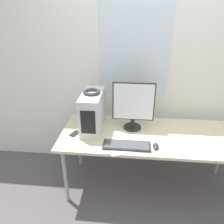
{
  "coord_description": "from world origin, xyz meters",
  "views": [
    {
      "loc": [
        -0.23,
        -1.62,
        1.95
      ],
      "look_at": [
        -0.43,
        0.39,
        0.96
      ],
      "focal_mm": 35.0,
      "sensor_mm": 36.0,
      "label": 1
    }
  ],
  "objects_px": {
    "headphones": "(92,92)",
    "cell_phone": "(75,134)",
    "monitor_main": "(133,105)",
    "keyboard": "(127,145)",
    "mouse": "(156,146)",
    "pc_tower": "(93,112)"
  },
  "relations": [
    {
      "from": "monitor_main",
      "to": "mouse",
      "type": "relative_size",
      "value": 4.96
    },
    {
      "from": "pc_tower",
      "to": "headphones",
      "type": "bearing_deg",
      "value": 90.0
    },
    {
      "from": "monitor_main",
      "to": "cell_phone",
      "type": "height_order",
      "value": "monitor_main"
    },
    {
      "from": "monitor_main",
      "to": "cell_phone",
      "type": "distance_m",
      "value": 0.7
    },
    {
      "from": "keyboard",
      "to": "monitor_main",
      "type": "bearing_deg",
      "value": 82.32
    },
    {
      "from": "headphones",
      "to": "cell_phone",
      "type": "relative_size",
      "value": 1.31
    },
    {
      "from": "headphones",
      "to": "pc_tower",
      "type": "bearing_deg",
      "value": -90.0
    },
    {
      "from": "pc_tower",
      "to": "keyboard",
      "type": "bearing_deg",
      "value": -39.14
    },
    {
      "from": "monitor_main",
      "to": "keyboard",
      "type": "bearing_deg",
      "value": -97.68
    },
    {
      "from": "headphones",
      "to": "mouse",
      "type": "relative_size",
      "value": 1.69
    },
    {
      "from": "pc_tower",
      "to": "headphones",
      "type": "xyz_separation_m",
      "value": [
        0.0,
        0.0,
        0.22
      ]
    },
    {
      "from": "keyboard",
      "to": "mouse",
      "type": "distance_m",
      "value": 0.28
    },
    {
      "from": "pc_tower",
      "to": "headphones",
      "type": "distance_m",
      "value": 0.22
    },
    {
      "from": "keyboard",
      "to": "cell_phone",
      "type": "relative_size",
      "value": 3.32
    },
    {
      "from": "cell_phone",
      "to": "mouse",
      "type": "bearing_deg",
      "value": 12.5
    },
    {
      "from": "pc_tower",
      "to": "keyboard",
      "type": "relative_size",
      "value": 1.08
    },
    {
      "from": "pc_tower",
      "to": "cell_phone",
      "type": "distance_m",
      "value": 0.3
    },
    {
      "from": "pc_tower",
      "to": "monitor_main",
      "type": "relative_size",
      "value": 0.93
    },
    {
      "from": "pc_tower",
      "to": "mouse",
      "type": "bearing_deg",
      "value": -24.52
    },
    {
      "from": "monitor_main",
      "to": "headphones",
      "type": "bearing_deg",
      "value": -173.3
    },
    {
      "from": "pc_tower",
      "to": "keyboard",
      "type": "xyz_separation_m",
      "value": [
        0.39,
        -0.31,
        -0.2
      ]
    },
    {
      "from": "mouse",
      "to": "cell_phone",
      "type": "bearing_deg",
      "value": 168.87
    }
  ]
}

